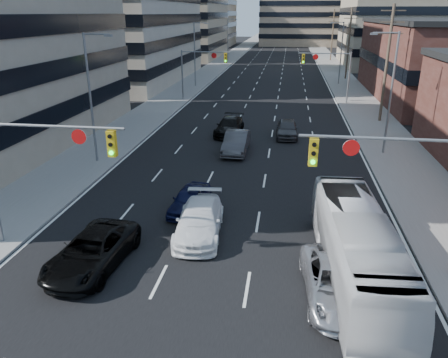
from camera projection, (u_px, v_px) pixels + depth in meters
name	position (u px, v px, depth m)	size (l,w,h in m)	color
road_surface	(280.00, 49.00, 132.09)	(18.00, 300.00, 0.02)	black
sidewalk_left	(242.00, 48.00, 133.62)	(5.00, 300.00, 0.15)	slate
sidewalk_right	(319.00, 49.00, 130.52)	(5.00, 300.00, 0.15)	slate
office_left_far	(178.00, 22.00, 104.74)	(20.00, 30.00, 16.00)	gray
office_right_far	(402.00, 30.00, 87.41)	(22.00, 28.00, 14.00)	gray
bg_block_left	(195.00, 13.00, 141.54)	(24.00, 24.00, 20.00)	#ADA089
bg_block_right	(393.00, 28.00, 125.65)	(22.00, 22.00, 12.00)	gray
signal_near_left	(39.00, 159.00, 18.77)	(6.59, 0.33, 6.00)	slate
signal_near_right	(400.00, 176.00, 16.77)	(6.59, 0.33, 6.00)	slate
signal_far_left	(201.00, 65.00, 53.01)	(6.09, 0.33, 6.00)	slate
signal_far_right	(330.00, 67.00, 50.95)	(6.09, 0.33, 6.00)	slate
utility_pole_block	(387.00, 63.00, 41.50)	(2.20, 0.28, 11.00)	#4C3D2D
utility_pole_midblock	(349.00, 43.00, 69.23)	(2.20, 0.28, 11.00)	#4C3D2D
utility_pole_distant	(333.00, 34.00, 96.96)	(2.20, 0.28, 11.00)	#4C3D2D
streetlight_left_near	(92.00, 93.00, 30.00)	(2.03, 0.22, 9.00)	slate
streetlight_left_mid	(196.00, 51.00, 62.35)	(2.03, 0.22, 9.00)	slate
streetlight_left_far	(229.00, 38.00, 94.71)	(2.03, 0.22, 9.00)	slate
streetlight_right_near	(389.00, 88.00, 31.84)	(2.03, 0.22, 9.00)	slate
streetlight_right_far	(340.00, 50.00, 64.19)	(2.03, 0.22, 9.00)	slate
black_pickup	(92.00, 251.00, 18.51)	(2.47, 5.35, 1.49)	black
white_van	(199.00, 220.00, 21.21)	(2.13, 5.23, 1.52)	white
silver_suv	(337.00, 282.00, 16.41)	(2.41, 5.22, 1.45)	#B1B1B6
transit_bus	(357.00, 248.00, 17.41)	(2.42, 10.34, 2.88)	silver
sedan_blue	(190.00, 199.00, 23.82)	(1.61, 4.00, 1.36)	black
sedan_grey_center	(236.00, 142.00, 33.80)	(1.73, 4.97, 1.64)	#39393C
sedan_black_far	(229.00, 126.00, 38.84)	(2.10, 5.16, 1.50)	black
sedan_grey_right	(287.00, 128.00, 38.05)	(1.81, 4.50, 1.53)	#353538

